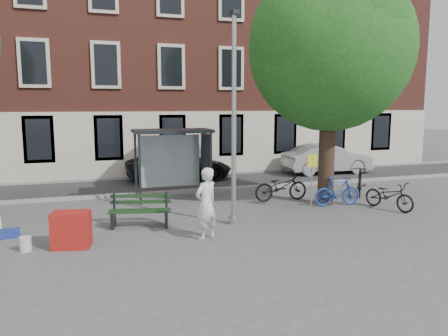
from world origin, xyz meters
name	(u,v)px	position (x,y,z in m)	size (l,w,h in m)	color
ground	(234,224)	(0.00, 0.00, 0.00)	(90.00, 90.00, 0.00)	#4C4C4F
road	(182,184)	(0.00, 7.00, 0.01)	(40.00, 4.00, 0.01)	#28282B
curb_near	(193,191)	(0.00, 5.00, 0.06)	(40.00, 0.25, 0.12)	gray
curb_far	(173,176)	(0.00, 9.00, 0.06)	(40.00, 0.25, 0.12)	gray
building_row	(156,41)	(0.00, 13.00, 7.00)	(30.00, 8.00, 14.00)	brown
lamppost	(234,130)	(0.00, 0.00, 2.78)	(0.28, 0.35, 6.11)	#9EA0A3
tree_right	(333,42)	(4.01, 1.38, 5.62)	(5.76, 5.60, 8.20)	black
bus_shelter	(182,148)	(-0.61, 4.11, 1.92)	(2.85, 1.45, 2.62)	#1E2328
painter	(206,203)	(-1.16, -1.13, 0.95)	(0.69, 0.46, 1.90)	silver
bench	(140,212)	(-2.67, 0.60, 0.42)	(1.85, 0.93, 0.91)	#1E2328
bike_a	(281,186)	(2.71, 2.45, 0.54)	(0.71, 2.04, 1.07)	black
bike_b	(337,191)	(4.24, 1.11, 0.52)	(0.49, 1.72, 1.03)	navy
bike_c	(389,195)	(5.62, 0.11, 0.48)	(0.64, 1.83, 0.96)	black
bike_d	(360,182)	(6.07, 2.40, 0.54)	(0.51, 1.80, 1.08)	black
car_dark	(179,166)	(0.12, 8.02, 0.68)	(2.26, 4.91, 1.37)	black
car_silver	(327,159)	(7.80, 7.65, 0.76)	(1.60, 4.59, 1.51)	#9A9CA1
red_stand	(71,230)	(-4.54, -0.77, 0.45)	(0.90, 0.60, 0.90)	#A11B15
blue_crate	(8,233)	(-6.17, 0.64, 0.10)	(0.55, 0.40, 0.20)	navy
bucket_a	(25,244)	(-5.60, -0.75, 0.18)	(0.28, 0.28, 0.36)	silver
bucket_c	(78,216)	(-4.41, 1.70, 0.18)	(0.28, 0.28, 0.36)	silver
notice_sign	(312,170)	(3.00, 0.74, 1.38)	(0.33, 0.04, 1.90)	#9EA0A3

